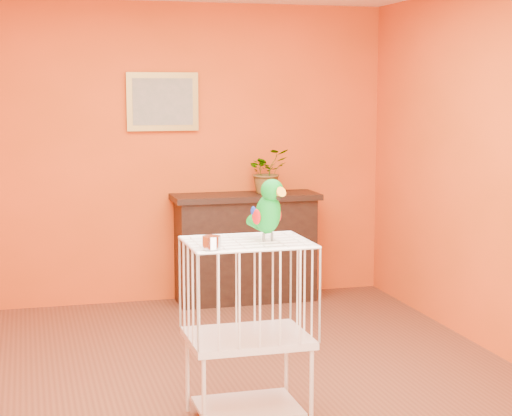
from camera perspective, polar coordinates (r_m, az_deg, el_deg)
name	(u,v)px	position (r m, az deg, el deg)	size (l,w,h in m)	color
ground	(221,382)	(5.58, -2.35, -11.50)	(4.50, 4.50, 0.00)	brown
room_shell	(220,134)	(5.27, -2.45, 4.98)	(4.50, 4.50, 4.50)	#ED4F16
console_cabinet	(245,247)	(7.52, -0.71, -2.65)	(1.28, 0.46, 0.95)	black
potted_plant	(266,175)	(7.53, 0.65, 2.18)	(0.35, 0.39, 0.31)	#26722D
framed_picture	(163,102)	(7.44, -6.25, 7.06)	(0.62, 0.04, 0.50)	olive
birdcage	(248,329)	(4.80, -0.57, -8.06)	(0.67, 0.51, 1.03)	silver
feed_cup	(212,242)	(4.44, -2.98, -2.31)	(0.10, 0.10, 0.07)	silver
parrot	(268,209)	(4.65, 0.82, -0.09)	(0.19, 0.31, 0.35)	#59544C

